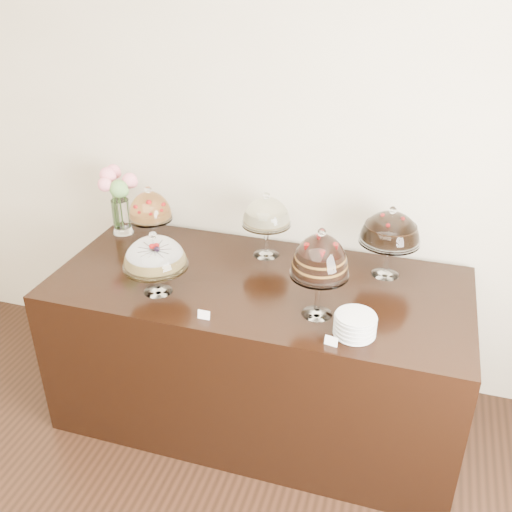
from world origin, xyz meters
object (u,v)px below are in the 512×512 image
(cake_stand_dark_choco, at_px, (390,230))
(cake_stand_fruit_tart, at_px, (150,209))
(cake_stand_choco_layer, at_px, (320,259))
(plate_stack, at_px, (355,325))
(cake_stand_cheesecake, at_px, (267,214))
(display_counter, at_px, (259,350))
(cake_stand_sugar_sponge, at_px, (155,255))
(flower_vase, at_px, (119,194))

(cake_stand_dark_choco, height_order, cake_stand_fruit_tart, cake_stand_dark_choco)
(cake_stand_choco_layer, bearing_deg, plate_stack, -30.44)
(cake_stand_dark_choco, bearing_deg, cake_stand_cheesecake, 177.64)
(cake_stand_fruit_tart, height_order, plate_stack, cake_stand_fruit_tart)
(cake_stand_choco_layer, bearing_deg, cake_stand_fruit_tart, 157.41)
(display_counter, height_order, cake_stand_sugar_sponge, cake_stand_sugar_sponge)
(cake_stand_fruit_tart, distance_m, plate_stack, 1.43)
(cake_stand_choco_layer, distance_m, plate_stack, 0.34)
(cake_stand_cheesecake, relative_size, plate_stack, 2.05)
(cake_stand_choco_layer, xyz_separation_m, cake_stand_fruit_tart, (-1.10, 0.46, -0.08))
(cake_stand_cheesecake, bearing_deg, cake_stand_dark_choco, -2.36)
(display_counter, relative_size, cake_stand_dark_choco, 5.52)
(cake_stand_fruit_tart, bearing_deg, cake_stand_choco_layer, -22.59)
(display_counter, xyz_separation_m, cake_stand_choco_layer, (0.36, -0.21, 0.75))
(display_counter, bearing_deg, plate_stack, -30.18)
(display_counter, bearing_deg, flower_vase, 161.69)
(display_counter, xyz_separation_m, plate_stack, (0.55, -0.32, 0.50))
(cake_stand_dark_choco, distance_m, flower_vase, 1.61)
(cake_stand_dark_choco, xyz_separation_m, flower_vase, (-1.61, 0.05, -0.01))
(cake_stand_choco_layer, height_order, flower_vase, cake_stand_choco_layer)
(cake_stand_sugar_sponge, bearing_deg, cake_stand_cheesecake, 52.66)
(cake_stand_choco_layer, relative_size, cake_stand_cheesecake, 1.19)
(cake_stand_choco_layer, distance_m, cake_stand_dark_choco, 0.56)
(cake_stand_cheesecake, bearing_deg, plate_stack, -46.17)
(display_counter, relative_size, cake_stand_sugar_sponge, 6.46)
(cake_stand_dark_choco, distance_m, cake_stand_fruit_tart, 1.37)
(cake_stand_sugar_sponge, xyz_separation_m, flower_vase, (-0.51, 0.57, 0.05))
(cake_stand_sugar_sponge, bearing_deg, cake_stand_dark_choco, 25.39)
(flower_vase, bearing_deg, display_counter, -18.31)
(cake_stand_fruit_tart, xyz_separation_m, plate_stack, (1.30, -0.57, -0.17))
(cake_stand_cheesecake, xyz_separation_m, cake_stand_fruit_tart, (-0.69, -0.06, -0.03))
(cake_stand_fruit_tart, distance_m, flower_vase, 0.25)
(display_counter, height_order, cake_stand_cheesecake, cake_stand_cheesecake)
(display_counter, xyz_separation_m, cake_stand_cheesecake, (-0.05, 0.31, 0.70))
(plate_stack, bearing_deg, cake_stand_choco_layer, 149.56)
(display_counter, distance_m, cake_stand_fruit_tart, 1.03)
(cake_stand_cheesecake, relative_size, cake_stand_dark_choco, 0.97)
(cake_stand_cheesecake, height_order, cake_stand_dark_choco, cake_stand_dark_choco)
(display_counter, height_order, cake_stand_fruit_tart, cake_stand_fruit_tart)
(cake_stand_sugar_sponge, xyz_separation_m, cake_stand_choco_layer, (0.82, 0.04, 0.09))
(cake_stand_cheesecake, bearing_deg, display_counter, -80.97)
(flower_vase, bearing_deg, plate_stack, -22.85)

